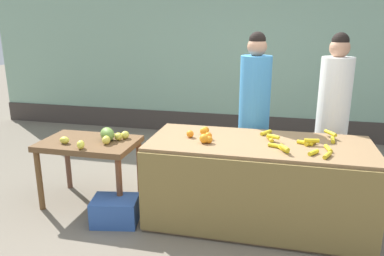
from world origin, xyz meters
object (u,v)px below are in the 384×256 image
object	(u,v)px
vendor_woman_white_shirt	(332,118)
produce_sack	(176,160)
vendor_woman_blue_shirt	(254,115)
produce_crate	(115,211)

from	to	relation	value
vendor_woman_white_shirt	produce_sack	distance (m)	1.87
vendor_woman_blue_shirt	vendor_woman_white_shirt	xyz separation A→B (m)	(0.84, 0.09, -0.00)
produce_crate	vendor_woman_blue_shirt	bearing A→B (deg)	40.31
vendor_woman_white_shirt	produce_crate	bearing A→B (deg)	-151.26
vendor_woman_blue_shirt	produce_crate	xyz separation A→B (m)	(-1.24, -1.05, -0.79)
produce_sack	produce_crate	bearing A→B (deg)	-106.49
vendor_woman_blue_shirt	produce_sack	bearing A→B (deg)	178.58
vendor_woman_blue_shirt	produce_crate	bearing A→B (deg)	-139.69
vendor_woman_blue_shirt	produce_crate	distance (m)	1.81
vendor_woman_white_shirt	produce_sack	size ratio (longest dim) A/B	3.06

